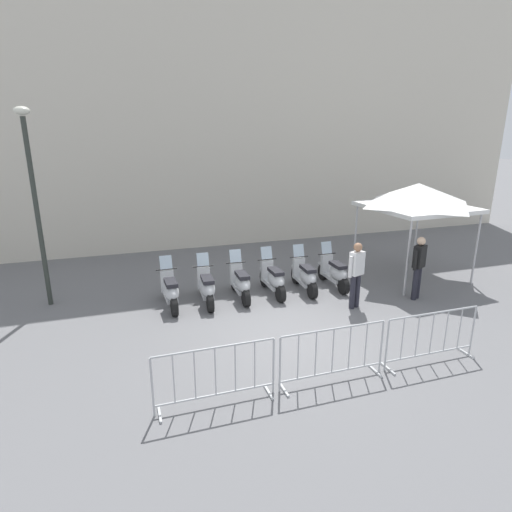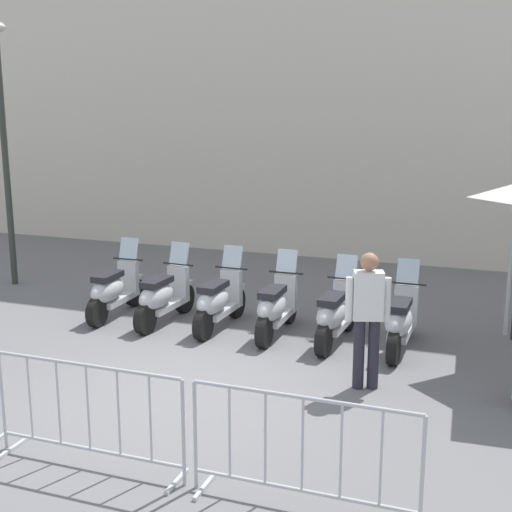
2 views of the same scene
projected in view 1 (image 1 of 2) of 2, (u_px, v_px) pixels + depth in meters
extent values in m
plane|color=slate|center=(291.00, 335.00, 9.37)|extent=(120.00, 120.00, 0.00)
cube|color=beige|center=(203.00, 112.00, 16.25)|extent=(28.09, 3.88, 10.22)
cylinder|color=black|center=(167.00, 289.00, 11.42)|extent=(0.15, 0.48, 0.48)
cylinder|color=black|center=(174.00, 307.00, 10.30)|extent=(0.15, 0.48, 0.48)
cube|color=#B7BABC|center=(170.00, 296.00, 10.85)|extent=(0.30, 0.87, 0.10)
ellipsoid|color=#B7BABC|center=(171.00, 291.00, 10.53)|extent=(0.38, 0.85, 0.40)
cube|color=black|center=(171.00, 283.00, 10.49)|extent=(0.29, 0.61, 0.10)
cube|color=#B7BABC|center=(167.00, 281.00, 11.16)|extent=(0.34, 0.15, 0.60)
cylinder|color=black|center=(166.00, 269.00, 11.07)|extent=(0.56, 0.05, 0.04)
cube|color=silver|center=(166.00, 262.00, 11.06)|extent=(0.32, 0.15, 0.35)
cube|color=#B7BABC|center=(166.00, 280.00, 11.34)|extent=(0.21, 0.32, 0.06)
cylinder|color=black|center=(203.00, 286.00, 11.67)|extent=(0.19, 0.49, 0.48)
cylinder|color=black|center=(210.00, 303.00, 10.52)|extent=(0.19, 0.49, 0.48)
cube|color=#B7BABC|center=(206.00, 293.00, 11.08)|extent=(0.37, 0.89, 0.10)
ellipsoid|color=#B7BABC|center=(208.00, 288.00, 10.76)|extent=(0.45, 0.87, 0.40)
cube|color=black|center=(207.00, 279.00, 10.72)|extent=(0.34, 0.63, 0.10)
cube|color=#B7BABC|center=(204.00, 278.00, 11.41)|extent=(0.35, 0.18, 0.60)
cylinder|color=black|center=(203.00, 266.00, 11.31)|extent=(0.56, 0.09, 0.04)
cube|color=silver|center=(203.00, 259.00, 11.31)|extent=(0.33, 0.17, 0.35)
cube|color=#B7BABC|center=(203.00, 277.00, 11.59)|extent=(0.23, 0.34, 0.06)
cylinder|color=black|center=(235.00, 282.00, 11.99)|extent=(0.18, 0.49, 0.48)
cylinder|color=black|center=(246.00, 298.00, 10.85)|extent=(0.18, 0.49, 0.48)
cube|color=#B7BABC|center=(240.00, 288.00, 11.41)|extent=(0.35, 0.89, 0.10)
ellipsoid|color=#B7BABC|center=(243.00, 283.00, 11.09)|extent=(0.43, 0.87, 0.40)
cube|color=black|center=(242.00, 275.00, 11.05)|extent=(0.33, 0.62, 0.10)
cube|color=#B7BABC|center=(236.00, 274.00, 11.73)|extent=(0.35, 0.17, 0.60)
cylinder|color=black|center=(236.00, 262.00, 11.64)|extent=(0.56, 0.08, 0.04)
cube|color=silver|center=(235.00, 256.00, 11.63)|extent=(0.33, 0.17, 0.35)
cube|color=#B7BABC|center=(234.00, 273.00, 11.91)|extent=(0.23, 0.34, 0.06)
cylinder|color=black|center=(265.00, 278.00, 12.28)|extent=(0.16, 0.49, 0.48)
cylinder|color=black|center=(281.00, 293.00, 11.15)|extent=(0.16, 0.49, 0.48)
cube|color=#B7BABC|center=(272.00, 284.00, 11.70)|extent=(0.32, 0.88, 0.10)
ellipsoid|color=#B7BABC|center=(276.00, 279.00, 11.38)|extent=(0.39, 0.85, 0.40)
cube|color=black|center=(276.00, 271.00, 11.35)|extent=(0.30, 0.61, 0.10)
cube|color=#B7BABC|center=(267.00, 270.00, 12.02)|extent=(0.35, 0.15, 0.60)
cylinder|color=black|center=(267.00, 259.00, 11.92)|extent=(0.56, 0.06, 0.04)
cube|color=silver|center=(266.00, 253.00, 11.92)|extent=(0.33, 0.15, 0.35)
cube|color=#B7BABC|center=(265.00, 270.00, 12.20)|extent=(0.21, 0.33, 0.06)
cylinder|color=black|center=(296.00, 276.00, 12.51)|extent=(0.19, 0.49, 0.48)
cylinder|color=black|center=(312.00, 290.00, 11.37)|extent=(0.19, 0.49, 0.48)
cube|color=#B7BABC|center=(304.00, 281.00, 11.93)|extent=(0.37, 0.89, 0.10)
ellipsoid|color=#B7BABC|center=(308.00, 276.00, 11.60)|extent=(0.44, 0.87, 0.40)
cube|color=black|center=(308.00, 269.00, 11.57)|extent=(0.34, 0.62, 0.10)
cube|color=#B7BABC|center=(299.00, 268.00, 12.25)|extent=(0.35, 0.17, 0.60)
cylinder|color=black|center=(299.00, 257.00, 12.16)|extent=(0.56, 0.09, 0.04)
cube|color=silver|center=(299.00, 250.00, 12.15)|extent=(0.33, 0.17, 0.35)
cube|color=#B7BABC|center=(296.00, 267.00, 12.44)|extent=(0.23, 0.34, 0.06)
cylinder|color=black|center=(323.00, 272.00, 12.81)|extent=(0.17, 0.49, 0.48)
cylinder|color=black|center=(343.00, 286.00, 11.68)|extent=(0.17, 0.49, 0.48)
cube|color=#B7BABC|center=(333.00, 277.00, 12.24)|extent=(0.33, 0.88, 0.10)
ellipsoid|color=#B7BABC|center=(338.00, 273.00, 11.91)|extent=(0.40, 0.86, 0.40)
cube|color=black|center=(338.00, 265.00, 11.88)|extent=(0.31, 0.61, 0.10)
cube|color=#B7BABC|center=(326.00, 264.00, 12.55)|extent=(0.35, 0.16, 0.60)
cylinder|color=black|center=(327.00, 254.00, 12.46)|extent=(0.56, 0.07, 0.04)
cube|color=silver|center=(326.00, 248.00, 12.45)|extent=(0.33, 0.16, 0.35)
cube|color=#B7BABC|center=(324.00, 264.00, 12.74)|extent=(0.22, 0.33, 0.06)
cube|color=#B2B5B7|center=(160.00, 414.00, 6.73)|extent=(0.06, 0.44, 0.04)
cube|color=#B2B5B7|center=(269.00, 392.00, 7.29)|extent=(0.06, 0.44, 0.04)
cylinder|color=#B2B5B7|center=(152.00, 388.00, 6.56)|extent=(0.04, 0.04, 1.05)
cylinder|color=#B2B5B7|center=(273.00, 366.00, 7.17)|extent=(0.04, 0.04, 1.05)
cylinder|color=#B2B5B7|center=(215.00, 348.00, 6.71)|extent=(2.03, 0.14, 0.04)
cylinder|color=#B2B5B7|center=(216.00, 395.00, 6.96)|extent=(2.03, 0.14, 0.04)
cylinder|color=#B2B5B7|center=(174.00, 379.00, 6.63)|extent=(0.02, 0.02, 0.87)
cylinder|color=#B2B5B7|center=(195.00, 375.00, 6.74)|extent=(0.02, 0.02, 0.87)
cylinder|color=#B2B5B7|center=(215.00, 372.00, 6.84)|extent=(0.02, 0.02, 0.87)
cylinder|color=#B2B5B7|center=(235.00, 368.00, 6.94)|extent=(0.02, 0.02, 0.87)
cylinder|color=#B2B5B7|center=(255.00, 365.00, 7.04)|extent=(0.02, 0.02, 0.87)
cube|color=#B2B5B7|center=(284.00, 389.00, 7.37)|extent=(0.06, 0.44, 0.04)
cube|color=#B2B5B7|center=(375.00, 371.00, 7.93)|extent=(0.06, 0.44, 0.04)
cylinder|color=#B2B5B7|center=(280.00, 365.00, 7.20)|extent=(0.04, 0.04, 1.05)
cylinder|color=#B2B5B7|center=(381.00, 347.00, 7.81)|extent=(0.04, 0.04, 1.05)
cylinder|color=#B2B5B7|center=(334.00, 329.00, 7.36)|extent=(2.03, 0.14, 0.04)
cylinder|color=#B2B5B7|center=(332.00, 372.00, 7.60)|extent=(2.03, 0.14, 0.04)
cylinder|color=#B2B5B7|center=(298.00, 357.00, 7.28)|extent=(0.02, 0.02, 0.87)
cylinder|color=#B2B5B7|center=(316.00, 354.00, 7.38)|extent=(0.02, 0.02, 0.87)
cylinder|color=#B2B5B7|center=(333.00, 351.00, 7.48)|extent=(0.02, 0.02, 0.87)
cylinder|color=#B2B5B7|center=(350.00, 348.00, 7.58)|extent=(0.02, 0.02, 0.87)
cylinder|color=#B2B5B7|center=(366.00, 345.00, 7.68)|extent=(0.02, 0.02, 0.87)
cube|color=#B2B5B7|center=(388.00, 369.00, 8.01)|extent=(0.06, 0.44, 0.04)
cube|color=#B2B5B7|center=(466.00, 353.00, 8.57)|extent=(0.06, 0.44, 0.04)
cylinder|color=#B2B5B7|center=(387.00, 346.00, 7.85)|extent=(0.04, 0.04, 1.05)
cylinder|color=#B2B5B7|center=(473.00, 330.00, 8.45)|extent=(0.04, 0.04, 1.05)
cylinder|color=#B2B5B7|center=(435.00, 313.00, 8.00)|extent=(2.03, 0.14, 0.04)
cylinder|color=#B2B5B7|center=(429.00, 354.00, 8.25)|extent=(2.03, 0.14, 0.04)
cylinder|color=#B2B5B7|center=(402.00, 339.00, 7.92)|extent=(0.02, 0.02, 0.87)
cylinder|color=#B2B5B7|center=(417.00, 336.00, 8.02)|extent=(0.02, 0.02, 0.87)
cylinder|color=#B2B5B7|center=(432.00, 334.00, 8.12)|extent=(0.02, 0.02, 0.87)
cylinder|color=#B2B5B7|center=(446.00, 331.00, 8.22)|extent=(0.02, 0.02, 0.87)
cylinder|color=#B2B5B7|center=(460.00, 329.00, 8.33)|extent=(0.02, 0.02, 0.87)
cylinder|color=#2D332D|center=(38.00, 216.00, 10.38)|extent=(0.12, 0.12, 4.72)
ellipsoid|color=silver|center=(22.00, 111.00, 9.67)|extent=(0.36, 0.36, 0.20)
cylinder|color=#23232D|center=(357.00, 290.00, 10.78)|extent=(0.14, 0.14, 0.90)
cylinder|color=#23232D|center=(352.00, 292.00, 10.68)|extent=(0.14, 0.14, 0.90)
cube|color=silver|center=(357.00, 263.00, 10.51)|extent=(0.40, 0.31, 0.60)
sphere|color=#9E7051|center=(358.00, 247.00, 10.39)|extent=(0.22, 0.22, 0.22)
cylinder|color=silver|center=(363.00, 263.00, 10.66)|extent=(0.09, 0.09, 0.55)
cylinder|color=silver|center=(350.00, 267.00, 10.40)|extent=(0.09, 0.09, 0.55)
cylinder|color=#23232D|center=(415.00, 284.00, 11.24)|extent=(0.14, 0.14, 0.90)
cylinder|color=#23232D|center=(418.00, 282.00, 11.36)|extent=(0.14, 0.14, 0.90)
cube|color=black|center=(420.00, 256.00, 11.08)|extent=(0.42, 0.35, 0.60)
sphere|color=beige|center=(421.00, 241.00, 10.96)|extent=(0.22, 0.22, 0.22)
cylinder|color=black|center=(416.00, 260.00, 10.94)|extent=(0.09, 0.09, 0.55)
cylinder|color=black|center=(423.00, 256.00, 11.25)|extent=(0.09, 0.09, 0.55)
cylinder|color=silver|center=(408.00, 258.00, 11.34)|extent=(0.06, 0.06, 2.15)
cylinder|color=silver|center=(476.00, 250.00, 12.19)|extent=(0.06, 0.06, 2.15)
cylinder|color=silver|center=(355.00, 238.00, 13.54)|extent=(0.06, 0.06, 2.15)
cylinder|color=silver|center=(416.00, 231.00, 14.40)|extent=(0.06, 0.06, 2.15)
cube|color=white|center=(417.00, 207.00, 12.55)|extent=(2.75, 2.75, 0.12)
pyramid|color=white|center=(418.00, 194.00, 12.44)|extent=(2.75, 2.75, 0.65)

